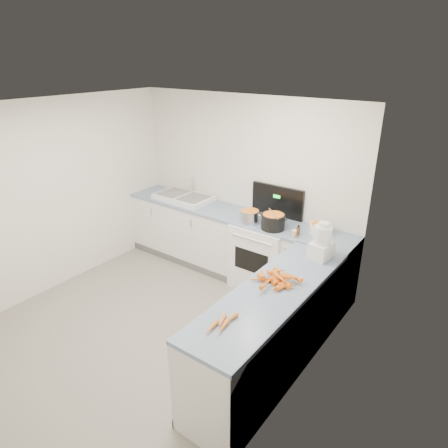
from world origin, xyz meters
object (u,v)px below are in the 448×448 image
Objects in this scene: sink at (184,197)px; black_pot at (273,222)px; stove at (264,254)px; steel_pot at (250,217)px; food_processor at (322,243)px; spice_jar at (294,234)px; mixing_bowl at (320,229)px; extract_bottle at (298,231)px.

sink is 1.64m from black_pot.
stove reaches higher than steel_pot.
spice_jar is at bearing 148.17° from food_processor.
stove is 1.28m from food_processor.
stove is at bearing 157.60° from spice_jar.
steel_pot is (-0.16, -0.14, 0.54)m from stove.
food_processor is at bearing -17.70° from steel_pot.
stove is at bearing -172.80° from mixing_bowl.
sink reaches higher than extract_bottle.
steel_pot is 1.21m from food_processor.
sink reaches higher than black_pot.
mixing_bowl is 0.64× the size of food_processor.
extract_bottle is (1.97, -0.13, 0.02)m from sink.
extract_bottle is at bearing -12.51° from stove.
food_processor is at bearing -12.05° from sink.
black_pot is at bearing -157.13° from mixing_bowl.
stove is 5.33× the size of steel_pot.
black_pot is 0.35m from spice_jar.
spice_jar is at bearing -6.66° from sink.
stove is at bearing -0.62° from sink.
black_pot is 3.70× the size of spice_jar.
mixing_bowl is at bearing 57.03° from spice_jar.
black_pot is 0.72× the size of food_processor.
black_pot is (0.34, 0.00, 0.01)m from steel_pot.
sink is 10.66× the size of spice_jar.
sink is at bearing 179.38° from stove.
extract_bottle is at bearing 1.86° from steel_pot.
stove is at bearing 143.55° from black_pot.
food_processor is at bearing -31.83° from spice_jar.
mixing_bowl is at bearing 46.98° from extract_bottle.
food_processor is at bearing -27.06° from stove.
steel_pot reaches higher than extract_bottle.
food_processor reaches higher than mixing_bowl.
sink is at bearing 173.34° from spice_jar.
steel_pot is 0.68m from extract_bottle.
stove reaches higher than food_processor.
spice_jar is at bearing -22.40° from stove.
stove is at bearing 152.94° from food_processor.
mixing_bowl reaches higher than extract_bottle.
food_processor is (1.15, -0.37, 0.10)m from steel_pot.
mixing_bowl is (0.88, 0.23, -0.01)m from steel_pot.
stove is 0.89m from mixing_bowl.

